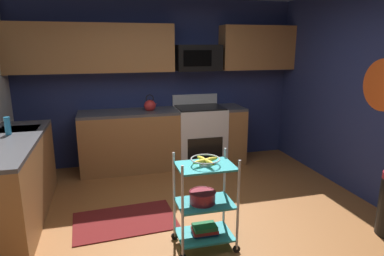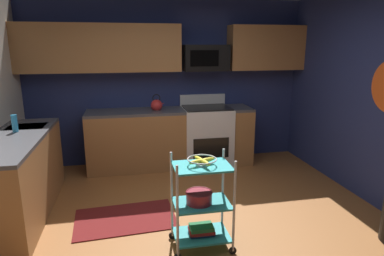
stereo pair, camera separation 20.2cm
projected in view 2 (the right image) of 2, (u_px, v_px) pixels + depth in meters
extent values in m
cube|color=#995B2D|center=(200.00, 237.00, 3.44)|extent=(4.40, 4.80, 0.04)
cube|color=navy|center=(167.00, 83.00, 5.43)|extent=(4.52, 0.06, 2.60)
cube|color=#9E6B3D|center=(171.00, 139.00, 5.32)|extent=(2.58, 0.60, 0.88)
cube|color=#4C4C51|center=(171.00, 111.00, 5.21)|extent=(2.58, 0.60, 0.04)
cube|color=#9E6B3D|center=(19.00, 178.00, 3.76)|extent=(0.60, 1.92, 0.88)
cube|color=#4C4C51|center=(14.00, 139.00, 3.65)|extent=(0.60, 1.92, 0.04)
cube|color=#B7BABC|center=(27.00, 133.00, 4.15)|extent=(0.44, 0.36, 0.16)
cube|color=white|center=(206.00, 136.00, 5.43)|extent=(0.76, 0.64, 0.92)
cube|color=black|center=(211.00, 148.00, 5.15)|extent=(0.56, 0.01, 0.32)
cube|color=white|center=(202.00, 100.00, 5.57)|extent=(0.76, 0.06, 0.18)
cube|color=black|center=(207.00, 107.00, 5.32)|extent=(0.72, 0.60, 0.02)
cube|color=#9E6B3D|center=(100.00, 48.00, 4.92)|extent=(2.38, 0.33, 0.70)
cube|color=#9E6B3D|center=(266.00, 48.00, 5.42)|extent=(1.22, 0.33, 0.70)
cube|color=black|center=(205.00, 58.00, 5.23)|extent=(0.70, 0.38, 0.40)
cube|color=black|center=(205.00, 58.00, 5.04)|extent=(0.44, 0.01, 0.24)
cylinder|color=silver|center=(177.00, 213.00, 2.91)|extent=(0.02, 0.02, 0.88)
cylinder|color=silver|center=(234.00, 207.00, 3.01)|extent=(0.02, 0.02, 0.88)
cylinder|color=black|center=(233.00, 250.00, 3.11)|extent=(0.07, 0.02, 0.07)
cylinder|color=silver|center=(172.00, 195.00, 3.25)|extent=(0.02, 0.02, 0.88)
cylinder|color=black|center=(172.00, 236.00, 3.36)|extent=(0.07, 0.02, 0.07)
cylinder|color=silver|center=(223.00, 191.00, 3.35)|extent=(0.02, 0.02, 0.88)
cylinder|color=black|center=(222.00, 230.00, 3.46)|extent=(0.07, 0.02, 0.07)
cube|color=teal|center=(201.00, 235.00, 3.22)|extent=(0.52, 0.37, 0.02)
cube|color=teal|center=(202.00, 204.00, 3.14)|extent=(0.52, 0.37, 0.02)
cube|color=teal|center=(202.00, 166.00, 3.05)|extent=(0.52, 0.37, 0.02)
torus|color=silver|center=(202.00, 159.00, 3.03)|extent=(0.27, 0.27, 0.01)
cylinder|color=silver|center=(202.00, 164.00, 3.04)|extent=(0.12, 0.12, 0.02)
ellipsoid|color=yellow|center=(207.00, 160.00, 3.06)|extent=(0.17, 0.09, 0.04)
ellipsoid|color=yellow|center=(199.00, 159.00, 3.08)|extent=(0.09, 0.17, 0.04)
ellipsoid|color=yellow|center=(197.00, 162.00, 3.01)|extent=(0.17, 0.09, 0.04)
ellipsoid|color=yellow|center=(205.00, 162.00, 2.99)|extent=(0.09, 0.17, 0.04)
cylinder|color=maroon|center=(199.00, 198.00, 3.12)|extent=(0.24, 0.24, 0.11)
torus|color=maroon|center=(199.00, 192.00, 3.10)|extent=(0.25, 0.25, 0.01)
cube|color=#1E4C8C|center=(201.00, 233.00, 3.21)|extent=(0.24, 0.14, 0.02)
cube|color=#B22626|center=(201.00, 231.00, 3.20)|extent=(0.25, 0.17, 0.03)
cube|color=#26723F|center=(201.00, 227.00, 3.20)|extent=(0.22, 0.16, 0.04)
sphere|color=red|center=(157.00, 105.00, 5.15)|extent=(0.18, 0.18, 0.18)
sphere|color=black|center=(156.00, 100.00, 5.13)|extent=(0.03, 0.03, 0.03)
cone|color=red|center=(162.00, 104.00, 5.16)|extent=(0.09, 0.04, 0.06)
torus|color=black|center=(156.00, 98.00, 5.12)|extent=(0.12, 0.01, 0.12)
cylinder|color=#2D8CBF|center=(15.00, 123.00, 3.84)|extent=(0.06, 0.06, 0.20)
cube|color=maroon|center=(126.00, 219.00, 3.74)|extent=(1.14, 0.77, 0.01)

